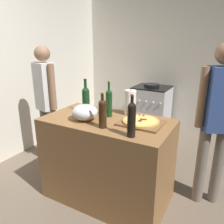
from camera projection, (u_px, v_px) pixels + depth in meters
ground_plane at (131, 161)px, 3.25m from camera, size 3.80×3.55×0.02m
kitchen_wall_rear at (167, 61)px, 4.11m from camera, size 3.80×0.10×2.60m
kitchen_wall_left at (40, 64)px, 3.61m from camera, size 0.10×3.55×2.60m
counter at (107, 160)px, 2.38m from camera, size 1.28×0.71×0.91m
cutting_board at (141, 123)px, 2.11m from camera, size 0.40×0.32×0.02m
pizza at (141, 121)px, 2.11m from camera, size 0.35×0.35×0.03m
mixing_bowl at (85, 112)px, 2.20m from camera, size 0.26×0.26×0.16m
paper_towel_roll at (130, 103)px, 2.34m from camera, size 0.12×0.12×0.27m
wine_bottle_amber at (109, 102)px, 2.28m from camera, size 0.07×0.07×0.38m
wine_bottle_dark at (103, 112)px, 1.99m from camera, size 0.07×0.07×0.33m
wine_bottle_clear at (86, 99)px, 2.41m from camera, size 0.08×0.08×0.37m
wine_bottle_green at (132, 118)px, 1.80m from camera, size 0.07×0.07×0.35m
stove at (151, 110)px, 4.10m from camera, size 0.62×0.59×0.91m
person_in_stripes at (46, 100)px, 2.91m from camera, size 0.39×0.25×1.60m
person_in_red at (217, 117)px, 2.16m from camera, size 0.37×0.28×1.65m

